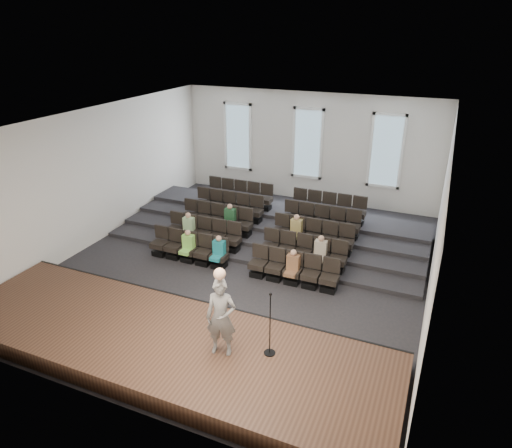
% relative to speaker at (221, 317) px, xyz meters
% --- Properties ---
extents(ground, '(14.00, 14.00, 0.00)m').
position_rel_speaker_xyz_m(ground, '(-1.66, 5.04, -1.48)').
color(ground, black).
rests_on(ground, ground).
extents(ceiling, '(12.00, 14.00, 0.02)m').
position_rel_speaker_xyz_m(ceiling, '(-1.66, 5.04, 3.53)').
color(ceiling, white).
rests_on(ceiling, ground).
extents(wall_back, '(12.00, 0.04, 5.00)m').
position_rel_speaker_xyz_m(wall_back, '(-1.66, 12.06, 1.02)').
color(wall_back, silver).
rests_on(wall_back, ground).
extents(wall_front, '(12.00, 0.04, 5.00)m').
position_rel_speaker_xyz_m(wall_front, '(-1.66, -1.98, 1.02)').
color(wall_front, silver).
rests_on(wall_front, ground).
extents(wall_left, '(0.04, 14.00, 5.00)m').
position_rel_speaker_xyz_m(wall_left, '(-7.68, 5.04, 1.02)').
color(wall_left, silver).
rests_on(wall_left, ground).
extents(wall_right, '(0.04, 14.00, 5.00)m').
position_rel_speaker_xyz_m(wall_right, '(4.36, 5.04, 1.02)').
color(wall_right, silver).
rests_on(wall_right, ground).
extents(stage, '(11.80, 3.60, 0.50)m').
position_rel_speaker_xyz_m(stage, '(-1.66, -0.06, -1.23)').
color(stage, '#4B3020').
rests_on(stage, ground).
extents(stage_lip, '(11.80, 0.06, 0.52)m').
position_rel_speaker_xyz_m(stage_lip, '(-1.66, 1.71, -1.23)').
color(stage_lip, black).
rests_on(stage_lip, ground).
extents(risers, '(11.80, 4.80, 0.60)m').
position_rel_speaker_xyz_m(risers, '(-1.66, 8.21, -1.29)').
color(risers, black).
rests_on(risers, ground).
extents(seating_rows, '(6.80, 4.70, 1.67)m').
position_rel_speaker_xyz_m(seating_rows, '(-1.66, 6.58, -0.80)').
color(seating_rows, black).
rests_on(seating_rows, ground).
extents(windows, '(8.44, 0.10, 3.24)m').
position_rel_speaker_xyz_m(windows, '(-1.66, 11.99, 1.22)').
color(windows, white).
rests_on(windows, wall_back).
extents(audience, '(5.45, 2.64, 1.10)m').
position_rel_speaker_xyz_m(audience, '(-1.77, 5.34, -0.67)').
color(audience, '#89D956').
rests_on(audience, seating_rows).
extents(speaker, '(0.80, 0.62, 1.96)m').
position_rel_speaker_xyz_m(speaker, '(0.00, 0.00, 0.00)').
color(speaker, slate).
rests_on(speaker, stage).
extents(mic_stand, '(0.28, 0.28, 1.69)m').
position_rel_speaker_xyz_m(mic_stand, '(1.06, 0.39, -0.48)').
color(mic_stand, black).
rests_on(mic_stand, stage).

